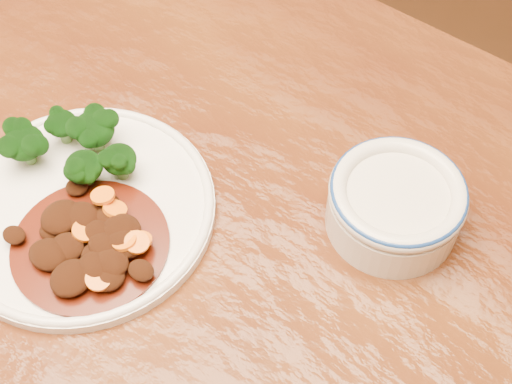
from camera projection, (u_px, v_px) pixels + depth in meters
The scene contains 5 objects.
dining_table at pixel (79, 254), 0.75m from camera, with size 1.55×0.99×0.75m.
dinner_plate at pixel (83, 208), 0.68m from camera, with size 0.25×0.25×0.02m.
broccoli_florets at pixel (74, 144), 0.68m from camera, with size 0.12×0.09×0.04m.
mince_stew at pixel (89, 245), 0.64m from camera, with size 0.14×0.14×0.03m.
dip_bowl at pixel (395, 203), 0.65m from camera, with size 0.13×0.13×0.06m.
Camera 1 is at (0.37, -0.21, 1.31)m, focal length 50.00 mm.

